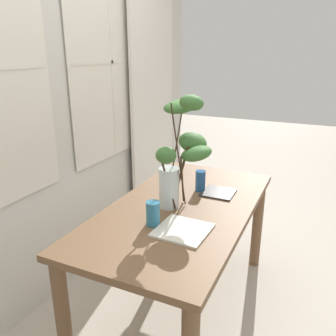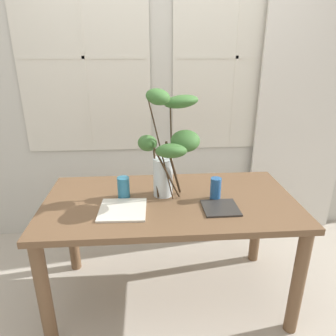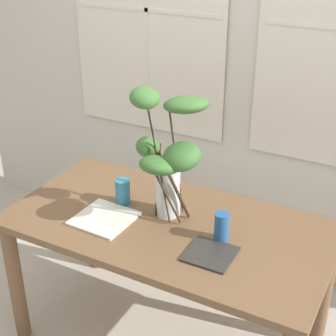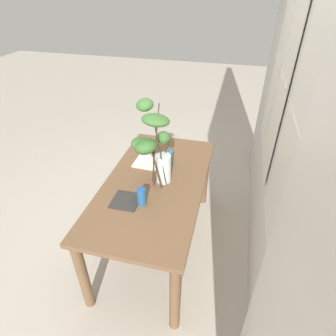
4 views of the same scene
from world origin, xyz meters
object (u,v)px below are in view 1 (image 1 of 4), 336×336
object	(u,v)px
drinking_glass_blue_left	(153,214)
drinking_glass_blue_right	(200,181)
dining_table	(181,223)
plate_square_right	(218,193)
vase_with_branches	(182,150)
plate_square_left	(183,230)

from	to	relation	value
drinking_glass_blue_left	drinking_glass_blue_right	distance (m)	0.58
dining_table	plate_square_right	bearing A→B (deg)	-26.86
vase_with_branches	plate_square_right	bearing A→B (deg)	-27.55
drinking_glass_blue_left	drinking_glass_blue_right	bearing A→B (deg)	-6.46
drinking_glass_blue_left	drinking_glass_blue_right	size ratio (longest dim) A/B	0.97
plate_square_left	plate_square_right	bearing A→B (deg)	-1.89
dining_table	vase_with_branches	size ratio (longest dim) A/B	2.24
vase_with_branches	drinking_glass_blue_left	xyz separation A→B (m)	(-0.29, 0.04, -0.29)
vase_with_branches	plate_square_left	bearing A→B (deg)	-155.50
drinking_glass_blue_left	plate_square_right	xyz separation A→B (m)	(0.58, -0.20, -0.06)
vase_with_branches	drinking_glass_blue_left	bearing A→B (deg)	171.42
vase_with_branches	plate_square_left	world-z (taller)	vase_with_branches
drinking_glass_blue_right	plate_square_left	size ratio (longest dim) A/B	0.52
drinking_glass_blue_right	plate_square_right	world-z (taller)	drinking_glass_blue_right
dining_table	drinking_glass_blue_right	size ratio (longest dim) A/B	11.18
dining_table	drinking_glass_blue_right	bearing A→B (deg)	-3.39
vase_with_branches	drinking_glass_blue_left	distance (m)	0.42
plate_square_right	vase_with_branches	bearing A→B (deg)	152.45
vase_with_branches	plate_square_left	xyz separation A→B (m)	(-0.29, -0.13, -0.35)
dining_table	plate_square_right	world-z (taller)	plate_square_right
vase_with_branches	dining_table	bearing A→B (deg)	-89.46
vase_with_branches	drinking_glass_blue_right	xyz separation A→B (m)	(0.29, -0.02, -0.29)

